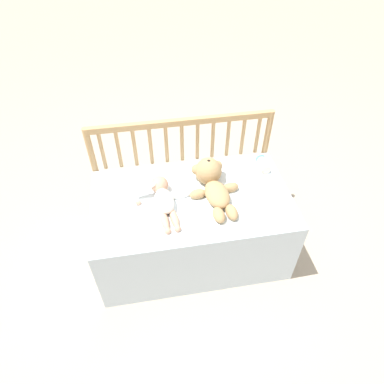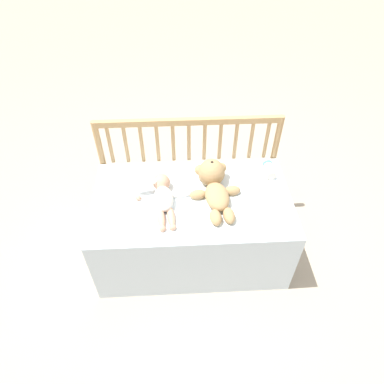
# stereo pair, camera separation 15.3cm
# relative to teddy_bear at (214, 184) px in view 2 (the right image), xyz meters

# --- Properties ---
(ground_plane) EXTENTS (12.00, 12.00, 0.00)m
(ground_plane) POSITION_rel_teddy_bear_xyz_m (-0.13, -0.04, -0.53)
(ground_plane) COLOR tan
(crib_mattress) EXTENTS (1.10, 0.64, 0.47)m
(crib_mattress) POSITION_rel_teddy_bear_xyz_m (-0.13, -0.04, -0.30)
(crib_mattress) COLOR silver
(crib_mattress) RESTS_ON ground_plane
(crib_rail) EXTENTS (1.10, 0.04, 0.76)m
(crib_rail) POSITION_rel_teddy_bear_xyz_m (-0.13, 0.30, 0.01)
(crib_rail) COLOR tan
(crib_rail) RESTS_ON ground_plane
(blanket) EXTENTS (0.81, 0.53, 0.01)m
(blanket) POSITION_rel_teddy_bear_xyz_m (-0.13, -0.08, -0.06)
(blanket) COLOR white
(blanket) RESTS_ON crib_mattress
(teddy_bear) EXTENTS (0.29, 0.43, 0.16)m
(teddy_bear) POSITION_rel_teddy_bear_xyz_m (0.00, 0.00, 0.00)
(teddy_bear) COLOR tan
(teddy_bear) RESTS_ON crib_mattress
(baby) EXTENTS (0.33, 0.37, 0.10)m
(baby) POSITION_rel_teddy_bear_xyz_m (-0.28, -0.06, -0.02)
(baby) COLOR white
(baby) RESTS_ON crib_mattress
(baby_bottle) EXTENTS (0.06, 0.15, 0.06)m
(baby_bottle) POSITION_rel_teddy_bear_xyz_m (0.34, 0.15, -0.03)
(baby_bottle) COLOR #F4E5CC
(baby_bottle) RESTS_ON crib_mattress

